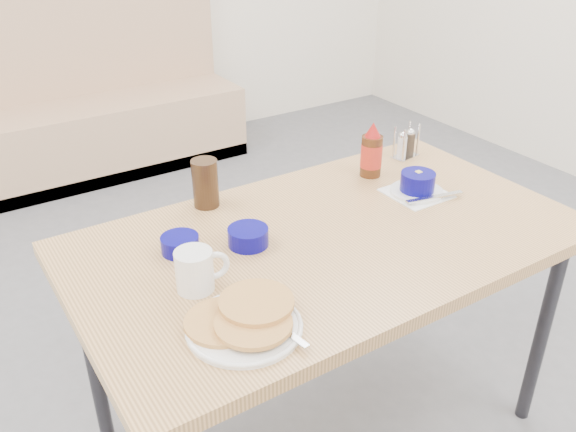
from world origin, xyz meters
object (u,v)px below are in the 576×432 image
amber_tumbler (205,183)px  grits_setting (418,185)px  booth_bench (84,116)px  butter_bowl (248,237)px  coffee_mug (196,270)px  pancake_plate (244,321)px  condiment_caddy (406,146)px  syrup_bottle (371,153)px  creamer_bowl (180,244)px  dining_table (328,254)px

amber_tumbler → grits_setting: bearing=-26.2°
booth_bench → butter_bowl: (-0.21, -2.46, 0.43)m
grits_setting → coffee_mug: bearing=-173.7°
pancake_plate → butter_bowl: butter_bowl is taller
butter_bowl → pancake_plate: bearing=-120.9°
grits_setting → condiment_caddy: (0.17, 0.24, 0.01)m
pancake_plate → syrup_bottle: (0.74, 0.47, 0.06)m
booth_bench → butter_bowl: size_ratio=17.37×
booth_bench → coffee_mug: (-0.41, -2.57, 0.46)m
pancake_plate → coffee_mug: size_ratio=1.99×
amber_tumbler → condiment_caddy: amber_tumbler is taller
grits_setting → amber_tumbler: amber_tumbler is taller
pancake_plate → condiment_caddy: bearing=28.9°
booth_bench → creamer_bowl: bearing=-99.0°
coffee_mug → amber_tumbler: amber_tumbler is taller
dining_table → butter_bowl: (-0.21, 0.07, 0.09)m
dining_table → coffee_mug: size_ratio=10.52×
dining_table → condiment_caddy: (0.55, 0.29, 0.10)m
condiment_caddy → syrup_bottle: bearing=-175.7°
pancake_plate → creamer_bowl: (0.01, 0.36, 0.00)m
grits_setting → amber_tumbler: size_ratio=1.33×
coffee_mug → butter_bowl: 0.23m
creamer_bowl → condiment_caddy: bearing=9.4°
creamer_bowl → amber_tumbler: (0.17, 0.20, 0.05)m
booth_bench → coffee_mug: booth_bench is taller
pancake_plate → coffee_mug: (-0.02, 0.19, 0.03)m
syrup_bottle → condiment_caddy: bearing=14.5°
grits_setting → amber_tumbler: bearing=153.8°
amber_tumbler → syrup_bottle: syrup_bottle is taller
pancake_plate → condiment_caddy: condiment_caddy is taller
booth_bench → coffee_mug: bearing=-99.1°
coffee_mug → amber_tumbler: size_ratio=0.91×
syrup_bottle → booth_bench: bearing=98.5°
condiment_caddy → grits_setting: bearing=-135.4°
coffee_mug → creamer_bowl: (0.03, 0.17, -0.03)m
coffee_mug → syrup_bottle: syrup_bottle is taller
syrup_bottle → butter_bowl: bearing=-163.4°
grits_setting → butter_bowl: bearing=178.0°
coffee_mug → dining_table: bearing=4.7°
coffee_mug → butter_bowl: (0.20, 0.11, -0.03)m
dining_table → pancake_plate: pancake_plate is taller
creamer_bowl → booth_bench: bearing=81.0°
coffee_mug → creamer_bowl: bearing=79.2°
booth_bench → amber_tumbler: (-0.21, -2.19, 0.48)m
dining_table → condiment_caddy: size_ratio=11.98×
dining_table → coffee_mug: coffee_mug is taller
booth_bench → dining_table: 2.56m
booth_bench → dining_table: size_ratio=1.36×
creamer_bowl → butter_bowl: bearing=-21.4°
booth_bench → butter_bowl: booth_bench is taller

